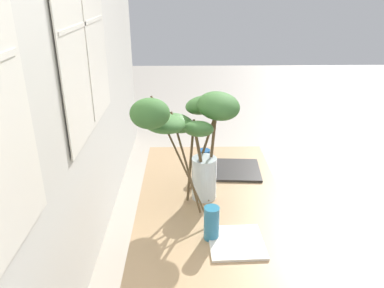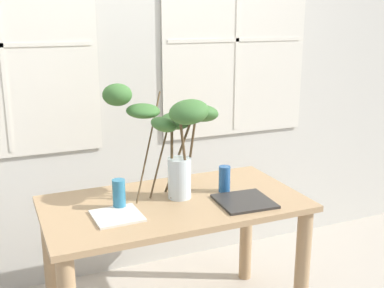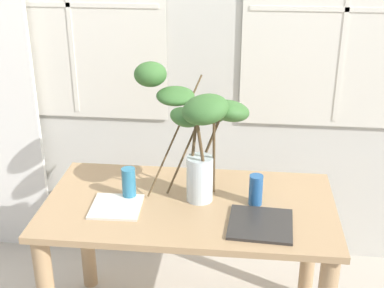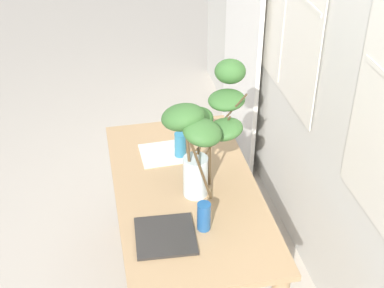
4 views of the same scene
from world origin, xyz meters
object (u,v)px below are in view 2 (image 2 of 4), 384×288
Objects in this scene: dining_table at (175,229)px; drinking_glass_blue_left at (119,194)px; plate_square_right at (244,201)px; vase_with_branches at (170,126)px; drinking_glass_blue_right at (224,179)px; plate_square_left at (117,216)px.

dining_table is 8.96× the size of drinking_glass_blue_left.
plate_square_right reaches higher than dining_table.
vase_with_branches is 3.95× the size of drinking_glass_blue_left.
vase_with_branches is 0.42m from drinking_glass_blue_right.
plate_square_left is at bearing -111.18° from drinking_glass_blue_left.
drinking_glass_blue_left is 0.59m from drinking_glass_blue_right.
drinking_glass_blue_right is (0.30, 0.02, 0.23)m from dining_table.
drinking_glass_blue_right is at bearing -13.42° from vase_with_branches.
drinking_glass_blue_right is at bearing 0.11° from drinking_glass_blue_left.
drinking_glass_blue_left is 0.55× the size of plate_square_right.
vase_with_branches is (0.02, 0.09, 0.53)m from dining_table.
plate_square_left is (-0.34, -0.17, -0.37)m from vase_with_branches.
dining_table is 0.40m from plate_square_right.
plate_square_right is at bearing -26.47° from dining_table.
plate_square_left is at bearing -170.71° from drinking_glass_blue_right.
drinking_glass_blue_left is (-0.30, -0.07, -0.30)m from vase_with_branches.
vase_with_branches is at bearing 13.01° from drinking_glass_blue_left.
vase_with_branches is 0.54m from plate_square_right.
drinking_glass_blue_right is (0.59, 0.00, -0.00)m from drinking_glass_blue_left.
dining_table is at bearing -175.89° from drinking_glass_blue_right.
plate_square_right is (0.61, -0.18, -0.07)m from drinking_glass_blue_left.
plate_square_left is 0.65m from plate_square_right.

